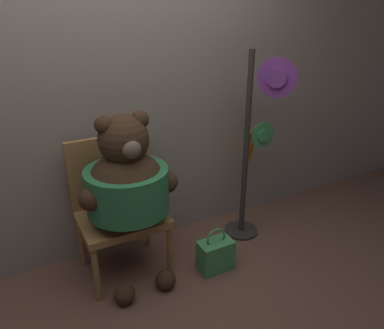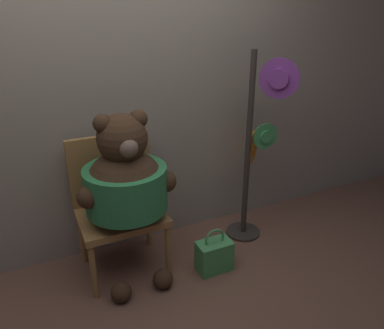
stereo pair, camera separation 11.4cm
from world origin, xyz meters
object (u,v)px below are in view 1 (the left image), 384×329
object	(u,v)px
chair	(117,202)
teddy_bear	(127,185)
hat_display_rack	(254,148)
handbag_on_ground	(215,255)

from	to	relation	value
chair	teddy_bear	world-z (taller)	teddy_bear
hat_display_rack	handbag_on_ground	xyz separation A→B (m)	(-0.51, -0.29, -0.63)
chair	teddy_bear	xyz separation A→B (m)	(0.03, -0.16, 0.20)
teddy_bear	handbag_on_ground	xyz separation A→B (m)	(0.55, -0.21, -0.59)
chair	handbag_on_ground	bearing A→B (deg)	-33.09
teddy_bear	hat_display_rack	distance (m)	1.06
teddy_bear	handbag_on_ground	bearing A→B (deg)	-21.37
hat_display_rack	teddy_bear	bearing A→B (deg)	-175.73
teddy_bear	handbag_on_ground	distance (m)	0.84
teddy_bear	chair	bearing A→B (deg)	100.44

